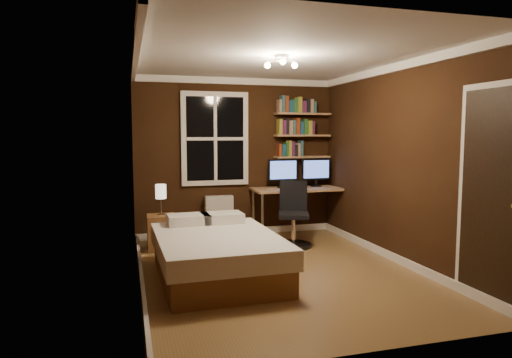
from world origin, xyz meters
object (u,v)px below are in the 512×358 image
object	(u,v)px
desk	(302,191)
office_chair	(293,222)
nightstand	(162,232)
monitor_right	(316,173)
radiator	(219,216)
bedside_lamp	(161,200)
bed	(217,255)
desk_lamp	(348,174)
monitor_left	(283,173)

from	to	relation	value
desk	office_chair	bearing A→B (deg)	-120.94
nightstand	monitor_right	xyz separation A→B (m)	(2.52, 0.43, 0.75)
monitor_right	office_chair	bearing A→B (deg)	-131.62
office_chair	nightstand	bearing A→B (deg)	-171.12
radiator	bedside_lamp	bearing A→B (deg)	-149.27
bedside_lamp	monitor_right	distance (m)	2.57
nightstand	monitor_right	bearing A→B (deg)	10.66
bed	desk	bearing A→B (deg)	44.79
bed	radiator	world-z (taller)	radiator
bed	bedside_lamp	world-z (taller)	bedside_lamp
radiator	desk_lamp	xyz separation A→B (m)	(2.06, -0.34, 0.66)
nightstand	bedside_lamp	world-z (taller)	bedside_lamp
nightstand	monitor_right	world-z (taller)	monitor_right
monitor_right	desk_lamp	xyz separation A→B (m)	(0.47, -0.21, -0.01)
bed	desk_lamp	world-z (taller)	desk_lamp
desk_lamp	office_chair	xyz separation A→B (m)	(-1.14, -0.54, -0.64)
nightstand	bed	bearing A→B (deg)	-69.92
radiator	desk	world-z (taller)	desk
desk	bed	bearing A→B (deg)	-133.99
desk	monitor_left	distance (m)	0.43
bed	monitor_left	bearing A→B (deg)	51.42
radiator	desk	xyz separation A→B (m)	(1.32, -0.21, 0.38)
radiator	desk	size ratio (longest dim) A/B	0.41
nightstand	radiator	world-z (taller)	radiator
bedside_lamp	monitor_left	bearing A→B (deg)	12.40
bed	bedside_lamp	bearing A→B (deg)	107.85
nightstand	desk_lamp	distance (m)	3.09
nightstand	bedside_lamp	distance (m)	0.46
desk_lamp	office_chair	distance (m)	1.41
bedside_lamp	office_chair	distance (m)	1.92
radiator	monitor_right	size ratio (longest dim) A/B	1.34
desk	office_chair	world-z (taller)	office_chair
radiator	monitor_right	bearing A→B (deg)	-4.52
bedside_lamp	radiator	size ratio (longest dim) A/B	0.66
bed	monitor_right	bearing A→B (deg)	41.99
radiator	monitor_right	world-z (taller)	monitor_right
bedside_lamp	office_chair	size ratio (longest dim) A/B	0.46
monitor_left	desk_lamp	bearing A→B (deg)	-11.51
radiator	desk	bearing A→B (deg)	-8.87
radiator	desk	distance (m)	1.39
bed	desk_lamp	bearing A→B (deg)	32.87
radiator	monitor_left	distance (m)	1.22
desk	office_chair	distance (m)	0.86
bed	bedside_lamp	distance (m)	1.61
bed	desk	distance (m)	2.56
monitor_right	office_chair	xyz separation A→B (m)	(-0.67, -0.75, -0.64)
bedside_lamp	desk	xyz separation A→B (m)	(2.26, 0.35, -0.00)
monitor_left	bedside_lamp	bearing A→B (deg)	-167.60
bed	desk	xyz separation A→B (m)	(1.75, 1.81, 0.44)
radiator	office_chair	xyz separation A→B (m)	(0.92, -0.88, 0.02)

